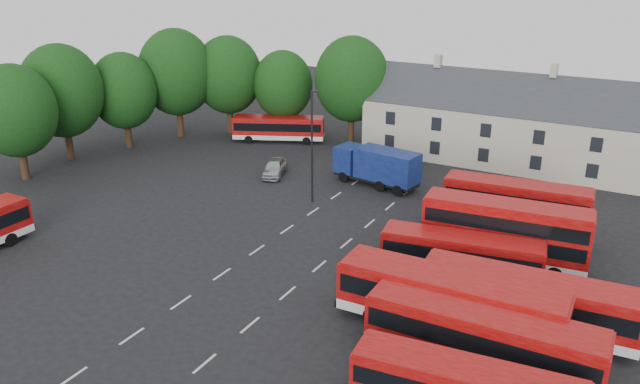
{
  "coord_description": "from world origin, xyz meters",
  "views": [
    {
      "loc": [
        22.87,
        -30.24,
        19.43
      ],
      "look_at": [
        1.14,
        9.08,
        2.2
      ],
      "focal_mm": 35.0,
      "sensor_mm": 36.0,
      "label": 1
    }
  ],
  "objects_px": {
    "box_truck": "(377,165)",
    "lamppost": "(312,144)",
    "silver_car": "(274,168)",
    "bus_dd_south": "(505,229)"
  },
  "relations": [
    {
      "from": "silver_car",
      "to": "lamppost",
      "type": "xyz_separation_m",
      "value": [
        6.42,
        -4.11,
        4.27
      ]
    },
    {
      "from": "box_truck",
      "to": "silver_car",
      "type": "height_order",
      "value": "box_truck"
    },
    {
      "from": "bus_dd_south",
      "to": "box_truck",
      "type": "bearing_deg",
      "value": 138.38
    },
    {
      "from": "silver_car",
      "to": "lamppost",
      "type": "relative_size",
      "value": 0.47
    },
    {
      "from": "box_truck",
      "to": "lamppost",
      "type": "height_order",
      "value": "lamppost"
    },
    {
      "from": "bus_dd_south",
      "to": "box_truck",
      "type": "xyz_separation_m",
      "value": [
        -13.44,
        9.71,
        -0.56
      ]
    },
    {
      "from": "lamppost",
      "to": "silver_car",
      "type": "bearing_deg",
      "value": 147.37
    },
    {
      "from": "bus_dd_south",
      "to": "lamppost",
      "type": "xyz_separation_m",
      "value": [
        -16.54,
        3.49,
        2.54
      ]
    },
    {
      "from": "bus_dd_south",
      "to": "silver_car",
      "type": "distance_m",
      "value": 24.25
    },
    {
      "from": "bus_dd_south",
      "to": "silver_car",
      "type": "height_order",
      "value": "bus_dd_south"
    }
  ]
}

